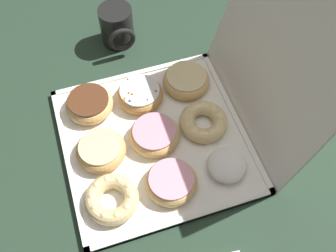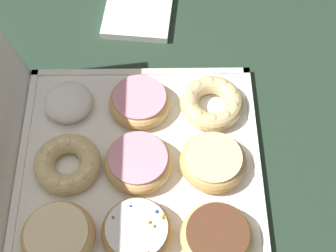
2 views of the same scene
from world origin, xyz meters
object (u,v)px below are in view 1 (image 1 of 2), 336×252
object	(u,v)px
pink_frosted_donut_5	(169,182)
glazed_ring_donut_6	(186,80)
chocolate_frosted_donut_0	(89,104)
sprinkle_donut_3	(139,95)
powdered_filled_donut_8	(227,165)
coffee_mug	(118,26)
glazed_ring_donut_1	(101,151)
cruller_donut_7	(203,121)
pink_frosted_donut_4	(155,133)
donut_box	(155,140)
cruller_donut_2	(112,199)

from	to	relation	value
pink_frosted_donut_5	glazed_ring_donut_6	world-z (taller)	glazed_ring_donut_6
chocolate_frosted_donut_0	sprinkle_donut_3	world-z (taller)	sprinkle_donut_3
powdered_filled_donut_8	chocolate_frosted_donut_0	bearing A→B (deg)	-135.21
sprinkle_donut_3	coffee_mug	world-z (taller)	coffee_mug
glazed_ring_donut_1	cruller_donut_7	distance (m)	0.24
glazed_ring_donut_6	coffee_mug	distance (m)	0.24
chocolate_frosted_donut_0	powdered_filled_donut_8	bearing A→B (deg)	44.79
pink_frosted_donut_5	pink_frosted_donut_4	bearing A→B (deg)	176.64
chocolate_frosted_donut_0	glazed_ring_donut_6	distance (m)	0.24
glazed_ring_donut_6	cruller_donut_7	world-z (taller)	glazed_ring_donut_6
glazed_ring_donut_1	coffee_mug	distance (m)	0.36
pink_frosted_donut_4	cruller_donut_7	xyz separation A→B (m)	(0.00, 0.11, -0.00)
powdered_filled_donut_8	cruller_donut_7	bearing A→B (deg)	-176.11
cruller_donut_7	coffee_mug	distance (m)	0.35
donut_box	glazed_ring_donut_1	bearing A→B (deg)	-88.16
donut_box	cruller_donut_2	distance (m)	0.17
pink_frosted_donut_4	sprinkle_donut_3	bearing A→B (deg)	-177.05
cruller_donut_2	powdered_filled_donut_8	size ratio (longest dim) A/B	1.31
donut_box	pink_frosted_donut_4	xyz separation A→B (m)	(-0.00, 0.00, 0.02)
donut_box	glazed_ring_donut_1	world-z (taller)	glazed_ring_donut_1
pink_frosted_donut_5	coffee_mug	world-z (taller)	coffee_mug
glazed_ring_donut_1	pink_frosted_donut_4	size ratio (longest dim) A/B	0.98
cruller_donut_2	pink_frosted_donut_5	world-z (taller)	pink_frosted_donut_5
donut_box	glazed_ring_donut_1	xyz separation A→B (m)	(0.00, -0.12, 0.02)
glazed_ring_donut_1	pink_frosted_donut_5	world-z (taller)	same
glazed_ring_donut_6	cruller_donut_7	bearing A→B (deg)	-1.17
donut_box	cruller_donut_2	xyz separation A→B (m)	(0.12, -0.13, 0.02)
donut_box	coffee_mug	size ratio (longest dim) A/B	3.80
glazed_ring_donut_1	glazed_ring_donut_6	world-z (taller)	same
glazed_ring_donut_6	pink_frosted_donut_5	bearing A→B (deg)	-26.95
pink_frosted_donut_4	glazed_ring_donut_6	world-z (taller)	same
sprinkle_donut_3	cruller_donut_7	bearing A→B (deg)	46.07
sprinkle_donut_3	cruller_donut_7	size ratio (longest dim) A/B	1.00
glazed_ring_donut_1	coffee_mug	xyz separation A→B (m)	(-0.33, 0.12, 0.03)
cruller_donut_2	powdered_filled_donut_8	distance (m)	0.25
donut_box	cruller_donut_2	world-z (taller)	cruller_donut_2
chocolate_frosted_donut_0	glazed_ring_donut_6	world-z (taller)	chocolate_frosted_donut_0
coffee_mug	cruller_donut_2	bearing A→B (deg)	-16.18
glazed_ring_donut_6	coffee_mug	xyz separation A→B (m)	(-0.21, -0.12, 0.02)
glazed_ring_donut_1	coffee_mug	world-z (taller)	coffee_mug
pink_frosted_donut_4	chocolate_frosted_donut_0	bearing A→B (deg)	-135.30
glazed_ring_donut_1	glazed_ring_donut_6	xyz separation A→B (m)	(-0.13, 0.24, 0.00)
donut_box	cruller_donut_7	distance (m)	0.12
glazed_ring_donut_1	cruller_donut_2	size ratio (longest dim) A/B	0.99
chocolate_frosted_donut_0	cruller_donut_2	world-z (taller)	chocolate_frosted_donut_0
cruller_donut_7	powdered_filled_donut_8	bearing A→B (deg)	3.89
cruller_donut_2	sprinkle_donut_3	distance (m)	0.26
chocolate_frosted_donut_0	glazed_ring_donut_1	bearing A→B (deg)	-0.75
chocolate_frosted_donut_0	pink_frosted_donut_4	distance (m)	0.17
glazed_ring_donut_6	coffee_mug	size ratio (longest dim) A/B	1.06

